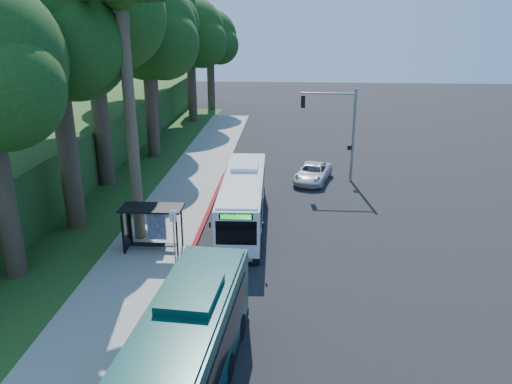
# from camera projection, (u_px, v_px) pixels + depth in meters

# --- Properties ---
(ground) EXTENTS (140.00, 140.00, 0.00)m
(ground) POSITION_uv_depth(u_px,v_px,m) (286.00, 232.00, 29.07)
(ground) COLOR black
(ground) RESTS_ON ground
(sidewalk) EXTENTS (4.50, 70.00, 0.12)m
(sidewalk) POSITION_uv_depth(u_px,v_px,m) (163.00, 228.00, 29.52)
(sidewalk) COLOR gray
(sidewalk) RESTS_ON ground
(red_curb) EXTENTS (0.25, 30.00, 0.13)m
(red_curb) POSITION_uv_depth(u_px,v_px,m) (188.00, 260.00, 25.61)
(red_curb) COLOR maroon
(red_curb) RESTS_ON ground
(grass_verge) EXTENTS (8.00, 70.00, 0.06)m
(grass_verge) POSITION_uv_depth(u_px,v_px,m) (100.00, 197.00, 34.60)
(grass_verge) COLOR #234719
(grass_verge) RESTS_ON ground
(bus_shelter) EXTENTS (3.20, 1.51, 2.55)m
(bus_shelter) POSITION_uv_depth(u_px,v_px,m) (148.00, 219.00, 26.25)
(bus_shelter) COLOR black
(bus_shelter) RESTS_ON ground
(stop_sign_pole) EXTENTS (0.35, 0.06, 3.17)m
(stop_sign_pole) POSITION_uv_depth(u_px,v_px,m) (174.00, 232.00, 24.02)
(stop_sign_pole) COLOR gray
(stop_sign_pole) RESTS_ON ground
(traffic_signal_pole) EXTENTS (4.10, 0.30, 7.00)m
(traffic_signal_pole) POSITION_uv_depth(u_px,v_px,m) (340.00, 123.00, 36.76)
(traffic_signal_pole) COLOR gray
(traffic_signal_pole) RESTS_ON ground
(palm_tree) EXTENTS (4.20, 4.20, 14.40)m
(palm_tree) POSITION_uv_depth(u_px,v_px,m) (121.00, 6.00, 24.06)
(palm_tree) COLOR #4C3F2D
(palm_tree) RESTS_ON ground
(tree_0) EXTENTS (8.40, 8.00, 15.70)m
(tree_0) POSITION_uv_depth(u_px,v_px,m) (54.00, 30.00, 26.12)
(tree_0) COLOR #382B1E
(tree_0) RESTS_ON ground
(tree_1) EXTENTS (10.50, 10.00, 18.26)m
(tree_1) POSITION_uv_depth(u_px,v_px,m) (90.00, 3.00, 33.19)
(tree_1) COLOR #382B1E
(tree_1) RESTS_ON ground
(tree_2) EXTENTS (8.82, 8.40, 15.12)m
(tree_2) POSITION_uv_depth(u_px,v_px,m) (148.00, 34.00, 41.37)
(tree_2) COLOR #382B1E
(tree_2) RESTS_ON ground
(tree_3) EXTENTS (10.08, 9.60, 17.28)m
(tree_3) POSITION_uv_depth(u_px,v_px,m) (149.00, 15.00, 48.52)
(tree_3) COLOR #382B1E
(tree_3) RESTS_ON ground
(tree_4) EXTENTS (8.40, 8.00, 14.14)m
(tree_4) POSITION_uv_depth(u_px,v_px,m) (191.00, 36.00, 56.64)
(tree_4) COLOR #382B1E
(tree_4) RESTS_ON ground
(tree_5) EXTENTS (7.35, 7.00, 12.86)m
(tree_5) POSITION_uv_depth(u_px,v_px,m) (210.00, 40.00, 64.36)
(tree_5) COLOR #382B1E
(tree_5) RESTS_ON ground
(white_bus) EXTENTS (2.65, 11.02, 3.27)m
(white_bus) POSITION_uv_depth(u_px,v_px,m) (243.00, 198.00, 29.84)
(white_bus) COLOR silver
(white_bus) RESTS_ON ground
(teal_bus) EXTENTS (3.45, 12.05, 3.54)m
(teal_bus) POSITION_uv_depth(u_px,v_px,m) (177.00, 373.00, 15.05)
(teal_bus) COLOR #093530
(teal_bus) RESTS_ON ground
(pickup) EXTENTS (3.39, 5.23, 1.34)m
(pickup) POSITION_uv_depth(u_px,v_px,m) (313.00, 173.00, 37.82)
(pickup) COLOR silver
(pickup) RESTS_ON ground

